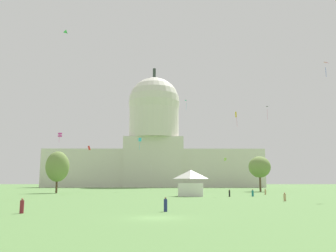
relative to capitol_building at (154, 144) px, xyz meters
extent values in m
plane|color=#567F42|center=(5.82, -171.33, -24.98)|extent=(800.00, 800.00, 0.00)
cube|color=beige|center=(-31.40, 0.00, -14.20)|extent=(62.79, 19.71, 21.57)
cube|color=beige|center=(31.40, 0.00, -14.20)|extent=(62.79, 19.71, 21.57)
cube|color=beige|center=(0.00, 0.00, -10.71)|extent=(33.91, 21.68, 28.55)
cylinder|color=beige|center=(0.00, 0.00, 14.34)|extent=(29.35, 29.35, 21.55)
sphere|color=beige|center=(0.00, 0.00, 25.12)|extent=(30.55, 30.55, 30.55)
cylinder|color=#2D3833|center=(0.00, 0.00, 43.45)|extent=(1.80, 1.80, 6.11)
cube|color=white|center=(12.59, -123.35, -23.50)|extent=(6.09, 4.88, 2.98)
pyramid|color=white|center=(12.59, -123.35, -19.98)|extent=(6.39, 5.13, 2.03)
cylinder|color=brown|center=(38.78, -86.08, -21.93)|extent=(0.65, 0.65, 6.10)
ellipsoid|color=olive|center=(38.78, -86.08, -16.73)|extent=(10.36, 10.50, 7.17)
cylinder|color=#4C3823|center=(-25.03, -101.61, -22.45)|extent=(0.59, 0.59, 5.06)
ellipsoid|color=olive|center=(-25.03, -101.61, -17.26)|extent=(8.65, 8.16, 8.88)
cylinder|color=maroon|center=(-8.73, -166.61, -24.30)|extent=(0.60, 0.60, 1.37)
sphere|color=#A37556|center=(-8.73, -166.61, -23.49)|extent=(0.35, 0.35, 0.25)
cylinder|color=tan|center=(32.40, -114.17, -24.33)|extent=(0.46, 0.46, 1.32)
sphere|color=#A37556|center=(32.40, -114.17, -23.55)|extent=(0.27, 0.27, 0.24)
cylinder|color=black|center=(21.02, -125.97, -24.28)|extent=(0.41, 0.41, 1.40)
sphere|color=#A37556|center=(21.02, -125.97, -23.47)|extent=(0.26, 0.26, 0.22)
cylinder|color=#1E757A|center=(26.61, -124.34, -24.30)|extent=(0.58, 0.58, 1.37)
sphere|color=brown|center=(26.61, -124.34, -23.51)|extent=(0.28, 0.28, 0.23)
cylinder|color=tan|center=(27.48, -143.34, -24.36)|extent=(0.60, 0.60, 1.24)
sphere|color=#A37556|center=(27.48, -143.34, -23.62)|extent=(0.35, 0.35, 0.25)
cylinder|color=navy|center=(6.69, -164.51, -24.28)|extent=(0.51, 0.51, 1.41)
sphere|color=brown|center=(6.69, -164.51, -23.47)|extent=(0.27, 0.27, 0.21)
cube|color=gold|center=(24.58, -118.33, -4.84)|extent=(0.34, 0.61, 1.43)
cylinder|color=pink|center=(24.77, -118.33, -6.76)|extent=(0.19, 0.15, 2.44)
cube|color=#33BCDB|center=(-2.21, -83.21, -7.41)|extent=(1.14, 1.19, 0.59)
cube|color=#33BCDB|center=(-2.21, -83.21, -6.75)|extent=(1.14, 1.19, 0.59)
cylinder|color=#33BCDB|center=(-2.33, -83.21, -9.19)|extent=(0.25, 0.10, 3.15)
cube|color=#8CD133|center=(37.77, -24.30, -10.63)|extent=(1.30, 1.23, 0.81)
cube|color=#8CD133|center=(37.77, -24.30, -9.90)|extent=(1.30, 1.23, 0.81)
pyramid|color=green|center=(-18.59, -123.35, 14.34)|extent=(1.07, 1.76, 0.39)
cube|color=red|center=(-14.07, -110.11, -12.58)|extent=(0.85, 0.58, 1.22)
cube|color=#D1339E|center=(-25.46, -99.34, -7.93)|extent=(1.37, 1.37, 0.47)
cube|color=#D1339E|center=(-25.46, -99.34, -7.20)|extent=(1.37, 1.37, 0.47)
cylinder|color=#D1339E|center=(-25.62, -99.34, -8.97)|extent=(0.11, 0.12, 1.64)
pyramid|color=pink|center=(40.04, -134.86, 2.75)|extent=(1.52, 1.30, 0.24)
cylinder|color=blue|center=(40.22, -135.14, 0.97)|extent=(0.16, 0.24, 2.06)
pyramid|color=white|center=(-0.93, -23.88, -14.09)|extent=(1.53, 1.79, 0.09)
cylinder|color=white|center=(-0.59, -24.06, -16.67)|extent=(0.24, 0.55, 3.38)
pyramid|color=black|center=(36.77, -103.30, 0.30)|extent=(1.01, 1.23, 0.21)
cylinder|color=pink|center=(37.11, -103.18, -1.82)|extent=(0.11, 0.11, 3.20)
pyramid|color=teal|center=(17.43, -34.81, 17.81)|extent=(1.20, 1.89, 0.43)
cylinder|color=#33BCDB|center=(17.19, -34.88, 15.34)|extent=(0.14, 0.27, 3.47)
camera|label=1|loc=(6.63, -205.04, -21.60)|focal=37.33mm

